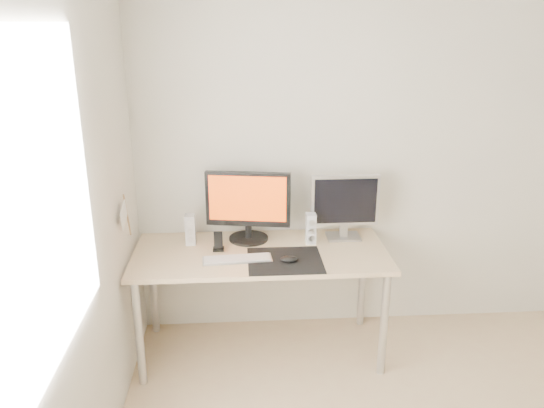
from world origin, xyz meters
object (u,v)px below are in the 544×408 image
second_monitor (345,204)px  keyboard (237,259)px  desk (261,262)px  speaker_left (190,230)px  phone_dock (218,245)px  mouse (289,259)px  main_monitor (248,204)px  speaker_right (311,228)px

second_monitor → keyboard: bearing=-156.6°
desk → speaker_left: 0.50m
speaker_left → keyboard: size_ratio=0.47×
keyboard → phone_dock: bearing=126.8°
mouse → keyboard: size_ratio=0.25×
mouse → main_monitor: main_monitor is taller
second_monitor → speaker_left: second_monitor is taller
desk → speaker_left: (-0.45, 0.15, 0.18)m
second_monitor → speaker_left: bearing=-177.9°
second_monitor → mouse: bearing=-137.8°
second_monitor → speaker_left: (-1.01, -0.04, -0.14)m
keyboard → phone_dock: 0.20m
main_monitor → phone_dock: bearing=-141.5°
second_monitor → keyboard: size_ratio=1.05×
mouse → speaker_left: (-0.61, 0.33, 0.08)m
phone_dock → main_monitor: bearing=38.5°
speaker_right → phone_dock: speaker_right is taller
desk → speaker_right: 0.39m
mouse → speaker_left: speaker_left is taller
speaker_right → phone_dock: 0.61m
speaker_left → phone_dock: speaker_left is taller
second_monitor → speaker_left: size_ratio=2.25×
speaker_left → second_monitor: bearing=2.1°
speaker_right → keyboard: (-0.48, -0.24, -0.09)m
speaker_left → mouse: bearing=-28.3°
speaker_left → main_monitor: bearing=6.1°
second_monitor → speaker_right: 0.28m
desk → keyboard: (-0.15, -0.12, 0.09)m
main_monitor → speaker_left: bearing=-173.9°
second_monitor → speaker_right: size_ratio=2.25×
desk → main_monitor: bearing=110.7°
main_monitor → second_monitor: bearing=-0.3°
main_monitor → desk: bearing=-69.3°
speaker_left → phone_dock: 0.22m
second_monitor → phone_dock: second_monitor is taller
speaker_right → keyboard: speaker_right is taller
speaker_left → desk: bearing=-18.3°
main_monitor → speaker_left: main_monitor is taller
mouse → speaker_left: size_ratio=0.54×
second_monitor → phone_dock: (-0.83, -0.15, -0.20)m
mouse → keyboard: (-0.31, 0.06, -0.01)m
second_monitor → phone_dock: size_ratio=3.60×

